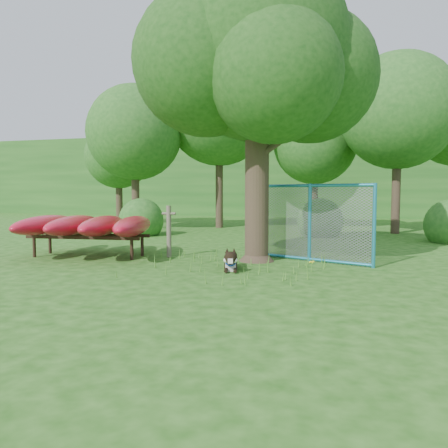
% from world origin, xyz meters
% --- Properties ---
extents(ground, '(80.00, 80.00, 0.00)m').
position_xyz_m(ground, '(0.00, 0.00, 0.00)').
color(ground, '#1B5010').
rests_on(ground, ground).
extents(oak_tree, '(5.87, 5.11, 7.48)m').
position_xyz_m(oak_tree, '(0.73, 2.23, 4.99)').
color(oak_tree, '#392B1F').
rests_on(oak_tree, ground).
extents(wooden_post, '(0.38, 0.14, 1.38)m').
position_xyz_m(wooden_post, '(-1.62, 2.25, 0.73)').
color(wooden_post, '#615949').
rests_on(wooden_post, ground).
extents(kayak_rack, '(3.94, 3.50, 1.11)m').
position_xyz_m(kayak_rack, '(-3.76, 1.76, 0.85)').
color(kayak_rack, black).
rests_on(kayak_rack, ground).
extents(husky_dog, '(0.51, 1.22, 0.54)m').
position_xyz_m(husky_dog, '(0.48, 0.78, 0.19)').
color(husky_dog, black).
rests_on(husky_dog, ground).
extents(fence_section, '(3.11, 1.37, 3.25)m').
position_xyz_m(fence_section, '(2.07, 2.53, 0.98)').
color(fence_section, teal).
rests_on(fence_section, ground).
extents(wildflower_clump, '(0.12, 0.10, 0.25)m').
position_xyz_m(wildflower_clump, '(2.24, 1.00, 0.20)').
color(wildflower_clump, '#52902F').
rests_on(wildflower_clump, ground).
extents(bg_tree_a, '(4.40, 4.40, 6.70)m').
position_xyz_m(bg_tree_a, '(-6.50, 10.00, 4.48)').
color(bg_tree_a, '#392B1F').
rests_on(bg_tree_a, ground).
extents(bg_tree_b, '(5.20, 5.20, 8.22)m').
position_xyz_m(bg_tree_b, '(-3.00, 12.00, 5.61)').
color(bg_tree_b, '#392B1F').
rests_on(bg_tree_b, ground).
extents(bg_tree_c, '(4.00, 4.00, 6.12)m').
position_xyz_m(bg_tree_c, '(1.50, 13.00, 4.11)').
color(bg_tree_c, '#392B1F').
rests_on(bg_tree_c, ground).
extents(bg_tree_d, '(4.80, 4.80, 7.50)m').
position_xyz_m(bg_tree_d, '(5.00, 11.00, 5.08)').
color(bg_tree_d, '#392B1F').
rests_on(bg_tree_d, ground).
extents(bg_tree_f, '(3.60, 3.60, 5.55)m').
position_xyz_m(bg_tree_f, '(-9.00, 13.00, 3.73)').
color(bg_tree_f, '#392B1F').
rests_on(bg_tree_f, ground).
extents(shrub_left, '(1.80, 1.80, 1.80)m').
position_xyz_m(shrub_left, '(-5.00, 7.50, 0.00)').
color(shrub_left, '#235D1E').
rests_on(shrub_left, ground).
extents(shrub_mid, '(1.80, 1.80, 1.80)m').
position_xyz_m(shrub_mid, '(2.00, 9.00, 0.00)').
color(shrub_mid, '#235D1E').
rests_on(shrub_mid, ground).
extents(wooded_hillside, '(80.00, 12.00, 6.00)m').
position_xyz_m(wooded_hillside, '(0.00, 28.00, 3.00)').
color(wooded_hillside, '#235D1E').
rests_on(wooded_hillside, ground).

